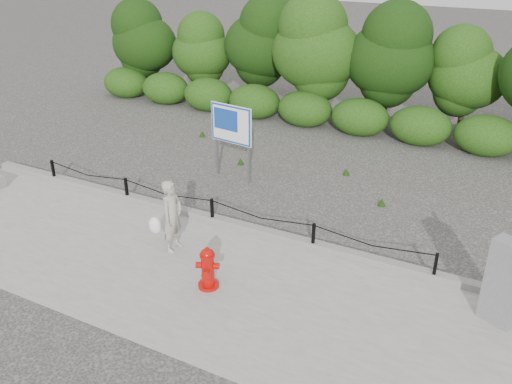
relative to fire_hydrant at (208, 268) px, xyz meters
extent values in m
plane|color=#2D2B28|center=(-1.27, 2.19, -0.49)|extent=(90.00, 90.00, 0.00)
cube|color=gray|center=(-1.27, 0.19, -0.45)|extent=(14.00, 4.00, 0.08)
cube|color=slate|center=(-1.27, 2.24, -0.34)|extent=(14.00, 0.22, 0.14)
cube|color=black|center=(-6.27, 2.19, -0.11)|extent=(0.06, 0.06, 0.60)
cube|color=black|center=(-3.77, 2.19, -0.11)|extent=(0.06, 0.06, 0.60)
cube|color=black|center=(-1.27, 2.19, -0.11)|extent=(0.06, 0.06, 0.60)
cube|color=black|center=(1.23, 2.19, -0.11)|extent=(0.06, 0.06, 0.60)
cube|color=black|center=(3.73, 2.19, -0.11)|extent=(0.06, 0.06, 0.60)
cylinder|color=black|center=(-5.02, 2.19, 0.11)|extent=(2.50, 0.02, 0.02)
cylinder|color=black|center=(-2.52, 2.19, 0.11)|extent=(2.50, 0.02, 0.02)
cylinder|color=black|center=(-0.02, 2.19, 0.11)|extent=(2.50, 0.02, 0.02)
cylinder|color=black|center=(2.48, 2.19, 0.11)|extent=(2.50, 0.02, 0.02)
cylinder|color=black|center=(-9.77, 10.79, 0.44)|extent=(0.18, 0.18, 1.86)
ellipsoid|color=#224710|center=(-9.77, 10.79, 1.74)|extent=(2.75, 2.38, 2.98)
cylinder|color=black|center=(-7.27, 11.19, 0.34)|extent=(0.18, 0.18, 1.67)
ellipsoid|color=#224710|center=(-7.27, 11.19, 1.51)|extent=(2.47, 2.13, 2.67)
cylinder|color=black|center=(-4.77, 11.59, 0.53)|extent=(0.18, 0.18, 2.05)
ellipsoid|color=#224710|center=(-4.77, 11.59, 1.96)|extent=(3.03, 2.62, 3.27)
cylinder|color=black|center=(-2.27, 10.79, 0.58)|extent=(0.18, 0.18, 2.15)
ellipsoid|color=#224710|center=(-2.27, 10.79, 2.09)|extent=(3.18, 2.75, 3.43)
cylinder|color=black|center=(0.23, 11.19, 0.54)|extent=(0.18, 0.18, 2.06)
ellipsoid|color=#224710|center=(0.23, 11.19, 1.99)|extent=(3.05, 2.64, 3.30)
cylinder|color=black|center=(2.73, 11.59, 0.37)|extent=(0.18, 0.18, 1.73)
ellipsoid|color=#224710|center=(2.73, 11.59, 1.58)|extent=(2.56, 2.21, 2.76)
cylinder|color=#B50A06|center=(0.00, 0.01, -0.38)|extent=(0.52, 0.52, 0.07)
cylinder|color=#B50A06|center=(0.00, 0.01, -0.04)|extent=(0.32, 0.32, 0.60)
cylinder|color=#B50A06|center=(0.00, 0.01, 0.28)|extent=(0.38, 0.38, 0.06)
ellipsoid|color=#B50A06|center=(0.00, 0.01, 0.31)|extent=(0.33, 0.33, 0.19)
cylinder|color=#B50A06|center=(0.00, 0.01, 0.42)|extent=(0.09, 0.09, 0.06)
cylinder|color=#B50A06|center=(-0.16, -0.05, 0.06)|extent=(0.15, 0.16, 0.12)
cylinder|color=#B50A06|center=(0.15, 0.07, 0.06)|extent=(0.15, 0.16, 0.12)
cylinder|color=#B50A06|center=(0.06, -0.16, -0.01)|extent=(0.21, 0.19, 0.17)
cylinder|color=slate|center=(-0.04, -0.14, -0.10)|extent=(0.01, 0.06, 0.13)
imported|color=#A19B8A|center=(-1.36, 0.83, 0.38)|extent=(0.39, 0.58, 1.57)
ellipsoid|color=white|center=(-1.71, 0.68, 0.14)|extent=(0.28, 0.22, 0.38)
cube|color=gray|center=(4.94, 1.48, 0.37)|extent=(0.68, 0.56, 1.56)
cube|color=slate|center=(4.94, 1.69, 0.45)|extent=(0.09, 0.09, 1.72)
cube|color=slate|center=(-2.73, 4.83, 0.56)|extent=(0.07, 0.07, 2.09)
cube|color=slate|center=(-1.64, 4.69, 0.56)|extent=(0.07, 0.07, 2.09)
cube|color=white|center=(-2.19, 4.71, 1.08)|extent=(1.30, 0.22, 1.05)
cube|color=#143C95|center=(-2.19, 4.69, 1.08)|extent=(1.27, 0.17, 1.01)
cube|color=#143C95|center=(-2.35, 4.70, 1.18)|extent=(0.78, 0.11, 0.58)
camera|label=1|loc=(4.72, -7.09, 5.64)|focal=38.00mm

